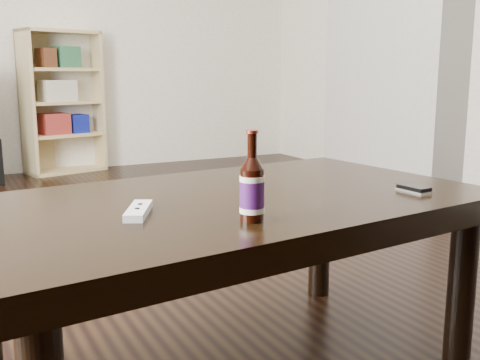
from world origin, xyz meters
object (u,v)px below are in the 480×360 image
bookshelf (60,100)px  phone (414,189)px  beer_bottle (252,190)px  remote (138,211)px  coffee_table (233,220)px

bookshelf → phone: size_ratio=12.58×
beer_bottle → phone: 0.56m
beer_bottle → remote: 0.28m
bookshelf → beer_bottle: 3.93m
bookshelf → coffee_table: 3.68m
remote → beer_bottle: bearing=-13.7°
phone → remote: remote is taller
bookshelf → coffee_table: (-0.22, -3.67, -0.18)m
coffee_table → phone: size_ratio=15.19×
phone → bookshelf: bearing=90.4°
coffee_table → remote: (-0.29, -0.08, 0.08)m
coffee_table → beer_bottle: (-0.08, -0.25, 0.14)m
bookshelf → beer_bottle: size_ratio=5.88×
bookshelf → remote: 3.78m
coffee_table → beer_bottle: bearing=-107.7°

